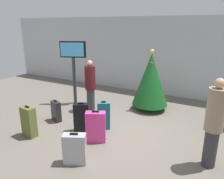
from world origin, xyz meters
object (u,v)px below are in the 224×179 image
object	(u,v)px
holiday_tree	(151,79)
suitcase_0	(56,111)
suitcase_3	(81,117)
suitcase_1	(29,122)
suitcase_4	(96,127)
flight_info_kiosk	(73,61)
suitcase_2	(104,116)
traveller_0	(90,85)
suitcase_5	(75,149)
traveller_1	(214,122)

from	to	relation	value
holiday_tree	suitcase_0	size ratio (longest dim) A/B	3.13
suitcase_3	suitcase_1	bearing A→B (deg)	-139.03
suitcase_3	suitcase_4	xyz separation A→B (m)	(0.63, -0.28, -0.00)
suitcase_3	holiday_tree	bearing A→B (deg)	65.60
holiday_tree	suitcase_0	world-z (taller)	holiday_tree
flight_info_kiosk	suitcase_2	bearing A→B (deg)	-32.28
traveller_0	suitcase_5	size ratio (longest dim) A/B	2.43
traveller_1	suitcase_0	world-z (taller)	traveller_1
holiday_tree	suitcase_5	distance (m)	3.70
traveller_1	suitcase_2	distance (m)	2.81
holiday_tree	suitcase_5	xyz separation A→B (m)	(-0.35, -3.61, -0.72)
flight_info_kiosk	suitcase_2	size ratio (longest dim) A/B	2.76
suitcase_5	suitcase_3	bearing A→B (deg)	120.89
suitcase_2	suitcase_3	world-z (taller)	suitcase_3
traveller_1	suitcase_1	distance (m)	4.33
suitcase_5	traveller_0	bearing A→B (deg)	117.68
holiday_tree	flight_info_kiosk	xyz separation A→B (m)	(-2.59, -0.74, 0.52)
traveller_1	suitcase_3	bearing A→B (deg)	-179.38
traveller_1	suitcase_4	bearing A→B (deg)	-173.05
traveller_0	suitcase_2	world-z (taller)	traveller_0
suitcase_3	suitcase_4	world-z (taller)	suitcase_3
suitcase_5	traveller_1	bearing A→B (deg)	27.13
flight_info_kiosk	traveller_1	distance (m)	5.00
suitcase_0	suitcase_4	world-z (taller)	suitcase_4
suitcase_0	suitcase_1	size ratio (longest dim) A/B	0.78
traveller_0	suitcase_3	size ratio (longest dim) A/B	2.06
traveller_1	suitcase_4	xyz separation A→B (m)	(-2.55, -0.31, -0.59)
suitcase_3	suitcase_4	bearing A→B (deg)	-23.50
flight_info_kiosk	traveller_1	world-z (taller)	flight_info_kiosk
traveller_0	suitcase_0	world-z (taller)	traveller_0
flight_info_kiosk	suitcase_0	distance (m)	2.01
traveller_1	traveller_0	bearing A→B (deg)	160.79
suitcase_4	suitcase_5	bearing A→B (deg)	-84.18
flight_info_kiosk	suitcase_3	size ratio (longest dim) A/B	2.72
suitcase_1	suitcase_2	distance (m)	1.95
traveller_1	flight_info_kiosk	bearing A→B (deg)	161.06
flight_info_kiosk	suitcase_4	distance (m)	3.11
suitcase_0	traveller_1	bearing A→B (deg)	-1.59
traveller_1	suitcase_0	xyz separation A→B (m)	(-4.23, 0.12, -0.67)
holiday_tree	flight_info_kiosk	distance (m)	2.75
suitcase_4	suitcase_5	distance (m)	0.95
traveller_0	suitcase_4	world-z (taller)	traveller_0
traveller_0	suitcase_2	xyz separation A→B (m)	(1.08, -0.96, -0.50)
traveller_1	suitcase_1	xyz separation A→B (m)	(-4.20, -0.91, -0.58)
traveller_1	suitcase_2	size ratio (longest dim) A/B	2.29
suitcase_1	suitcase_4	xyz separation A→B (m)	(1.65, 0.60, -0.01)
suitcase_0	suitcase_2	size ratio (longest dim) A/B	0.80
holiday_tree	suitcase_3	xyz separation A→B (m)	(-1.08, -2.39, -0.66)
flight_info_kiosk	suitcase_0	xyz separation A→B (m)	(0.46, -1.49, -1.26)
suitcase_4	flight_info_kiosk	bearing A→B (deg)	138.13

